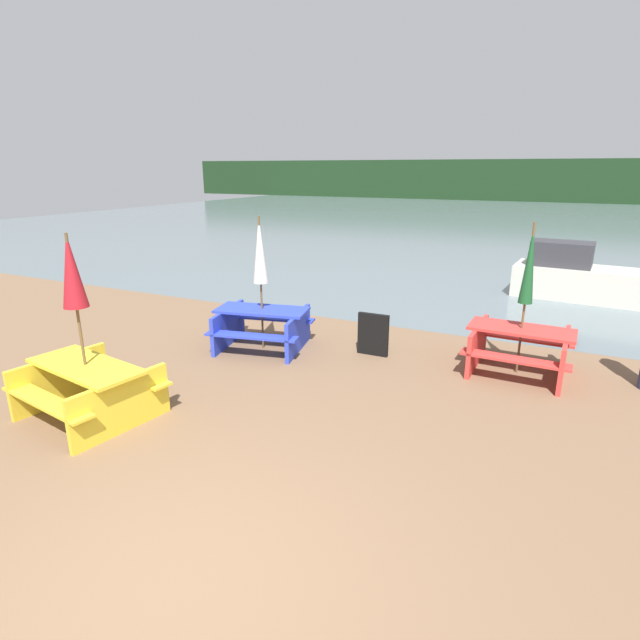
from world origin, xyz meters
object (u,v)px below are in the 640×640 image
object	(u,v)px
picnic_table_yellow	(88,385)
signboard	(373,334)
picnic_table_blue	(262,325)
boat	(579,278)
umbrella_darkgreen	(529,265)
umbrella_crimson	(72,273)
umbrella_white	(260,251)
picnic_table_red	(519,346)

from	to	relation	value
picnic_table_yellow	signboard	xyz separation A→B (m)	(2.59, 3.76, -0.07)
picnic_table_blue	boat	xyz separation A→B (m)	(5.24, 6.55, 0.09)
picnic_table_blue	signboard	distance (m)	2.01
picnic_table_yellow	umbrella_darkgreen	distance (m)	6.52
picnic_table_blue	umbrella_crimson	distance (m)	3.63
picnic_table_blue	boat	world-z (taller)	boat
picnic_table_yellow	umbrella_white	bearing A→B (deg)	78.61
picnic_table_blue	umbrella_crimson	world-z (taller)	umbrella_crimson
picnic_table_yellow	signboard	size ratio (longest dim) A/B	2.50
picnic_table_red	signboard	world-z (taller)	signboard
umbrella_crimson	boat	distance (m)	11.51
picnic_table_blue	signboard	world-z (taller)	signboard
umbrella_darkgreen	boat	distance (m)	5.97
umbrella_crimson	picnic_table_red	bearing A→B (deg)	39.01
umbrella_white	umbrella_crimson	size ratio (longest dim) A/B	0.98
picnic_table_blue	picnic_table_yellow	bearing A→B (deg)	-101.39
picnic_table_yellow	umbrella_white	size ratio (longest dim) A/B	0.79
picnic_table_red	umbrella_darkgreen	distance (m)	1.30
picnic_table_blue	signboard	xyz separation A→B (m)	(1.94, 0.52, -0.07)
picnic_table_blue	umbrella_darkgreen	distance (m)	4.57
picnic_table_yellow	umbrella_crimson	size ratio (longest dim) A/B	0.77
picnic_table_blue	boat	size ratio (longest dim) A/B	0.56
umbrella_crimson	boat	bearing A→B (deg)	58.93
picnic_table_blue	signboard	bearing A→B (deg)	15.07
boat	signboard	size ratio (longest dim) A/B	4.45
picnic_table_yellow	boat	bearing A→B (deg)	58.93
picnic_table_red	signboard	bearing A→B (deg)	-173.79
picnic_table_blue	umbrella_white	xyz separation A→B (m)	(0.00, -0.00, 1.34)
umbrella_crimson	signboard	xyz separation A→B (m)	(2.59, 3.76, -1.56)
picnic_table_red	umbrella_white	world-z (taller)	umbrella_white
picnic_table_yellow	umbrella_darkgreen	size ratio (longest dim) A/B	0.78
umbrella_white	signboard	bearing A→B (deg)	15.07
umbrella_white	signboard	distance (m)	2.45
umbrella_darkgreen	signboard	bearing A→B (deg)	-173.79
umbrella_crimson	picnic_table_yellow	bearing A→B (deg)	90.00
boat	picnic_table_blue	bearing A→B (deg)	-123.40
picnic_table_blue	picnic_table_red	world-z (taller)	picnic_table_red
picnic_table_red	umbrella_crimson	world-z (taller)	umbrella_crimson
picnic_table_yellow	picnic_table_red	bearing A→B (deg)	39.01
picnic_table_yellow	picnic_table_blue	bearing A→B (deg)	78.61
umbrella_white	umbrella_crimson	bearing A→B (deg)	-101.39
umbrella_crimson	signboard	distance (m)	4.83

